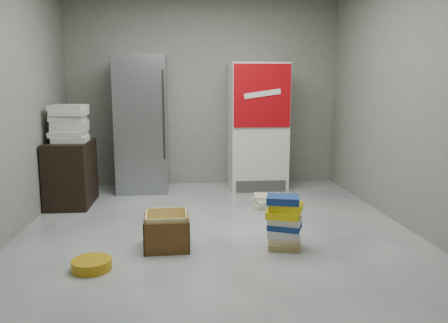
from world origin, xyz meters
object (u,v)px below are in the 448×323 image
steel_fridge (142,124)px  phonebook_stack_main (284,222)px  wood_shelf (71,173)px  cardboard_box (167,233)px  coke_cooler (257,126)px

steel_fridge → phonebook_stack_main: size_ratio=3.86×
wood_shelf → phonebook_stack_main: wood_shelf is taller
wood_shelf → cardboard_box: 2.07m
wood_shelf → phonebook_stack_main: (2.31, -1.75, -0.15)m
steel_fridge → coke_cooler: size_ratio=1.06×
coke_cooler → cardboard_box: coke_cooler is taller
wood_shelf → phonebook_stack_main: 2.90m
phonebook_stack_main → cardboard_box: (-1.07, 0.12, -0.11)m
phonebook_stack_main → cardboard_box: phonebook_stack_main is taller
phonebook_stack_main → cardboard_box: size_ratio=1.17×
steel_fridge → wood_shelf: bearing=-138.7°
cardboard_box → wood_shelf: bearing=125.3°
wood_shelf → steel_fridge: bearing=41.3°
steel_fridge → cardboard_box: (0.41, -2.37, -0.81)m
steel_fridge → coke_cooler: 1.65m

